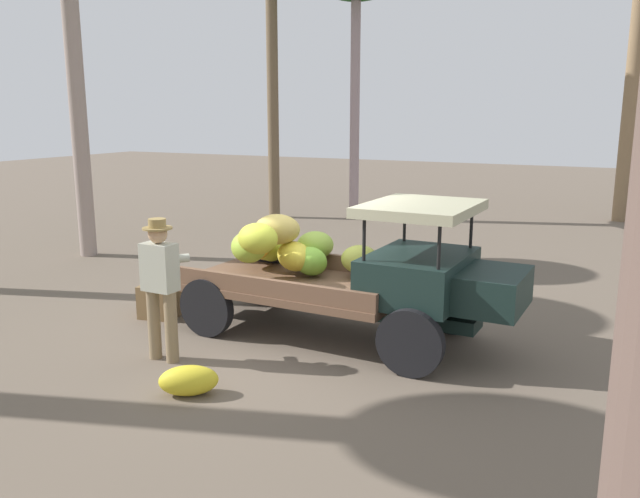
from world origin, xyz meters
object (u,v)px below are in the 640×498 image
(truck, at_px, (347,270))
(wooden_crate, at_px, (161,300))
(farmer, at_px, (161,281))
(loose_banana_bunch, at_px, (189,380))

(truck, height_order, wooden_crate, truck)
(farmer, height_order, wooden_crate, farmer)
(truck, distance_m, loose_banana_bunch, 2.60)
(wooden_crate, xyz_separation_m, loose_banana_bunch, (1.99, -1.96, -0.08))
(farmer, distance_m, loose_banana_bunch, 1.35)
(truck, xyz_separation_m, loose_banana_bunch, (-0.73, -2.38, -0.73))
(truck, bearing_deg, farmer, -130.81)
(wooden_crate, distance_m, loose_banana_bunch, 2.79)
(farmer, height_order, loose_banana_bunch, farmer)
(farmer, bearing_deg, loose_banana_bunch, -125.69)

